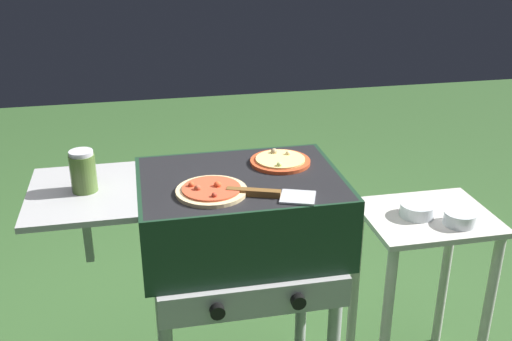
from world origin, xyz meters
name	(u,v)px	position (x,y,z in m)	size (l,w,h in m)	color
grill	(237,219)	(-0.01, 0.00, 0.76)	(0.96, 0.53, 0.90)	#193823
pizza_cheese	(280,161)	(0.15, 0.09, 0.91)	(0.20, 0.20, 0.03)	#C64723
pizza_pepperoni	(211,190)	(-0.10, -0.09, 0.91)	(0.21, 0.21, 0.03)	beige
sauce_jar	(83,171)	(-0.47, 0.00, 0.96)	(0.08, 0.08, 0.13)	#4C6B2D
spatula	(272,194)	(0.07, -0.15, 0.91)	(0.26, 0.14, 0.02)	#B7BABF
prep_table	(422,263)	(0.66, 0.00, 0.51)	(0.44, 0.36, 0.70)	beige
topping_bowl_near	(417,210)	(0.61, 0.00, 0.72)	(0.12, 0.12, 0.04)	silver
topping_bowl_far	(460,219)	(0.73, -0.09, 0.72)	(0.11, 0.11, 0.04)	silver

